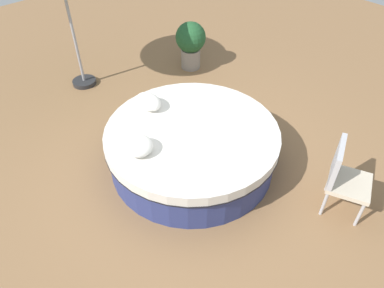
{
  "coord_description": "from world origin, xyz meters",
  "views": [
    {
      "loc": [
        2.8,
        -2.56,
        3.76
      ],
      "look_at": [
        0.0,
        0.0,
        0.37
      ],
      "focal_mm": 33.87,
      "sensor_mm": 36.0,
      "label": 1
    }
  ],
  "objects_px": {
    "throw_pillow_1": "(138,146)",
    "planter": "(191,42)",
    "patio_chair": "(343,175)",
    "throw_pillow_0": "(149,102)",
    "round_bed": "(192,147)"
  },
  "relations": [
    {
      "from": "round_bed",
      "to": "patio_chair",
      "type": "relative_size",
      "value": 2.46
    },
    {
      "from": "throw_pillow_1",
      "to": "patio_chair",
      "type": "height_order",
      "value": "patio_chair"
    },
    {
      "from": "throw_pillow_0",
      "to": "throw_pillow_1",
      "type": "xyz_separation_m",
      "value": [
        0.66,
        -0.68,
        -0.01
      ]
    },
    {
      "from": "throw_pillow_1",
      "to": "planter",
      "type": "height_order",
      "value": "planter"
    },
    {
      "from": "throw_pillow_1",
      "to": "planter",
      "type": "relative_size",
      "value": 0.43
    },
    {
      "from": "throw_pillow_1",
      "to": "throw_pillow_0",
      "type": "bearing_deg",
      "value": 134.38
    },
    {
      "from": "patio_chair",
      "to": "planter",
      "type": "relative_size",
      "value": 1.04
    },
    {
      "from": "throw_pillow_1",
      "to": "planter",
      "type": "bearing_deg",
      "value": 125.98
    },
    {
      "from": "round_bed",
      "to": "throw_pillow_1",
      "type": "distance_m",
      "value": 0.9
    },
    {
      "from": "planter",
      "to": "throw_pillow_0",
      "type": "bearing_deg",
      "value": -57.4
    },
    {
      "from": "throw_pillow_1",
      "to": "patio_chair",
      "type": "distance_m",
      "value": 2.54
    },
    {
      "from": "throw_pillow_1",
      "to": "planter",
      "type": "distance_m",
      "value": 3.29
    },
    {
      "from": "planter",
      "to": "patio_chair",
      "type": "bearing_deg",
      "value": -14.94
    },
    {
      "from": "round_bed",
      "to": "patio_chair",
      "type": "distance_m",
      "value": 2.0
    },
    {
      "from": "throw_pillow_0",
      "to": "planter",
      "type": "height_order",
      "value": "planter"
    }
  ]
}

